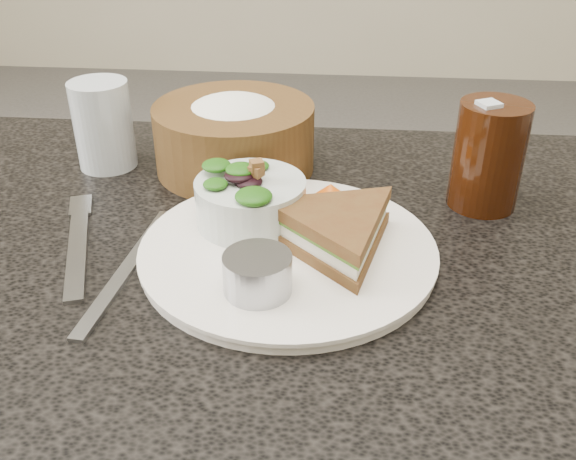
% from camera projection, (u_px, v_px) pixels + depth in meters
% --- Properties ---
extents(dinner_plate, '(0.28, 0.28, 0.01)m').
position_uv_depth(dinner_plate, '(288.00, 251.00, 0.62)').
color(dinner_plate, silver).
rests_on(dinner_plate, dining_table).
extents(sandwich, '(0.22, 0.22, 0.04)m').
position_uv_depth(sandwich, '(335.00, 231.00, 0.60)').
color(sandwich, '#513A1C').
rests_on(sandwich, dinner_plate).
extents(salad_bowl, '(0.13, 0.13, 0.06)m').
position_uv_depth(salad_bowl, '(250.00, 194.00, 0.64)').
color(salad_bowl, silver).
rests_on(salad_bowl, dinner_plate).
extents(dressing_ramekin, '(0.07, 0.07, 0.04)m').
position_uv_depth(dressing_ramekin, '(258.00, 274.00, 0.54)').
color(dressing_ramekin, '#9799A0').
rests_on(dressing_ramekin, dinner_plate).
extents(orange_wedge, '(0.08, 0.08, 0.02)m').
position_uv_depth(orange_wedge, '(330.00, 194.00, 0.68)').
color(orange_wedge, '#F15C0B').
rests_on(orange_wedge, dinner_plate).
extents(fork, '(0.07, 0.17, 0.00)m').
position_uv_depth(fork, '(77.00, 249.00, 0.63)').
color(fork, '#949597').
rests_on(fork, dining_table).
extents(knife, '(0.03, 0.21, 0.00)m').
position_uv_depth(knife, '(128.00, 268.00, 0.60)').
color(knife, '#A1A3A6').
rests_on(knife, dining_table).
extents(bread_basket, '(0.25, 0.25, 0.11)m').
position_uv_depth(bread_basket, '(234.00, 126.00, 0.76)').
color(bread_basket, brown).
rests_on(bread_basket, dining_table).
extents(cola_glass, '(0.10, 0.10, 0.13)m').
position_uv_depth(cola_glass, '(489.00, 151.00, 0.68)').
color(cola_glass, black).
rests_on(cola_glass, dining_table).
extents(water_glass, '(0.09, 0.09, 0.11)m').
position_uv_depth(water_glass, '(103.00, 125.00, 0.77)').
color(water_glass, silver).
rests_on(water_glass, dining_table).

